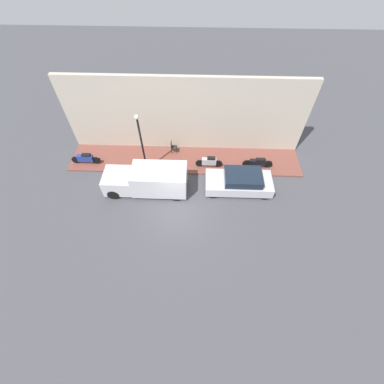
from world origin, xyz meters
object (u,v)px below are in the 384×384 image
streetlamp (141,139)px  motorcycle_blue (86,158)px  scooter_silver (209,162)px  parked_car (240,182)px  motorcycle_black (258,163)px  cafe_chair (173,146)px  delivery_van (147,180)px

streetlamp → motorcycle_blue: bearing=84.4°
scooter_silver → motorcycle_blue: size_ratio=0.91×
scooter_silver → streetlamp: size_ratio=0.42×
parked_car → motorcycle_black: 2.40m
motorcycle_blue → cafe_chair: size_ratio=2.15×
motorcycle_blue → streetlamp: streetlamp is taller
parked_car → streetlamp: streetlamp is taller
scooter_silver → streetlamp: streetlamp is taller
parked_car → scooter_silver: (1.85, 1.94, -0.10)m
parked_car → motorcycle_blue: bearing=80.0°
scooter_silver → streetlamp: (-0.41, 4.34, 2.25)m
streetlamp → cafe_chair: bearing=-43.2°
parked_car → streetlamp: size_ratio=0.96×
delivery_van → motorcycle_black: bearing=-73.2°
motorcycle_black → motorcycle_blue: 12.03m
parked_car → scooter_silver: bearing=46.3°
delivery_van → motorcycle_blue: (2.17, 4.70, -0.39)m
delivery_van → parked_car: bearing=-87.1°
scooter_silver → motorcycle_black: 3.38m
motorcycle_black → scooter_silver: bearing=91.1°
delivery_van → scooter_silver: 4.52m
delivery_van → scooter_silver: size_ratio=2.83×
parked_car → delivery_van: 5.91m
scooter_silver → cafe_chair: (1.40, 2.64, 0.08)m
motorcycle_black → delivery_van: bearing=106.8°
parked_car → motorcycle_blue: parked_car is taller
motorcycle_black → cafe_chair: cafe_chair is taller
parked_car → motorcycle_blue: 10.76m
scooter_silver → delivery_van: bearing=118.6°
cafe_chair → delivery_van: bearing=159.7°
delivery_van → cafe_chair: delivery_van is taller
delivery_van → streetlamp: streetlamp is taller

